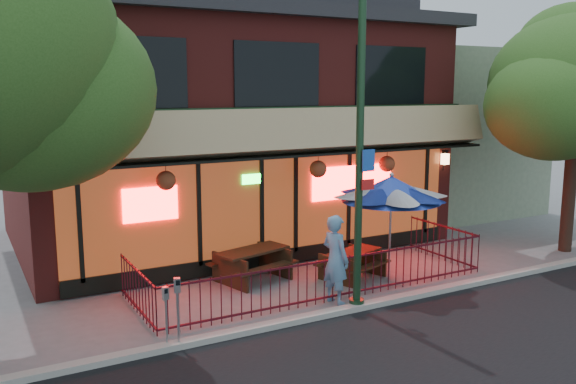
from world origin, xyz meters
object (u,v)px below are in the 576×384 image
(picnic_table_right, at_px, (353,260))
(patio_umbrella, at_px, (391,189))
(street_light, at_px, (360,162))
(parking_meter_far, at_px, (166,307))
(pedestrian, at_px, (335,259))
(picnic_table_left, at_px, (252,260))
(parking_meter_near, at_px, (178,301))

(picnic_table_right, bearing_deg, patio_umbrella, -47.74)
(street_light, height_order, parking_meter_far, street_light)
(pedestrian, bearing_deg, picnic_table_left, 10.09)
(street_light, height_order, pedestrian, street_light)
(pedestrian, bearing_deg, parking_meter_near, 87.52)
(picnic_table_right, relative_size, parking_meter_far, 1.64)
(parking_meter_far, bearing_deg, parking_meter_near, -17.08)
(street_light, relative_size, parking_meter_near, 5.31)
(picnic_table_left, bearing_deg, parking_meter_far, -137.48)
(picnic_table_right, xyz_separation_m, pedestrian, (-1.35, -1.27, 0.54))
(picnic_table_right, bearing_deg, pedestrian, -136.88)
(parking_meter_near, bearing_deg, patio_umbrella, 11.64)
(picnic_table_left, relative_size, parking_meter_far, 1.82)
(street_light, relative_size, pedestrian, 3.55)
(street_light, distance_m, picnic_table_left, 4.01)
(picnic_table_right, distance_m, patio_umbrella, 2.05)
(picnic_table_left, relative_size, pedestrian, 1.07)
(street_light, bearing_deg, parking_meter_far, -179.78)
(picnic_table_left, height_order, patio_umbrella, patio_umbrella)
(picnic_table_left, height_order, parking_meter_far, parking_meter_far)
(picnic_table_left, distance_m, patio_umbrella, 3.77)
(street_light, xyz_separation_m, picnic_table_right, (1.12, 1.77, -2.70))
(patio_umbrella, bearing_deg, parking_meter_near, -168.36)
(picnic_table_left, distance_m, pedestrian, 2.51)
(picnic_table_left, relative_size, parking_meter_near, 1.61)
(patio_umbrella, bearing_deg, parking_meter_far, -169.32)
(pedestrian, distance_m, parking_meter_far, 4.01)
(picnic_table_right, bearing_deg, street_light, -122.37)
(patio_umbrella, distance_m, pedestrian, 2.43)
(picnic_table_right, bearing_deg, parking_meter_far, -161.45)
(picnic_table_right, distance_m, pedestrian, 1.93)
(parking_meter_near, relative_size, parking_meter_far, 1.13)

